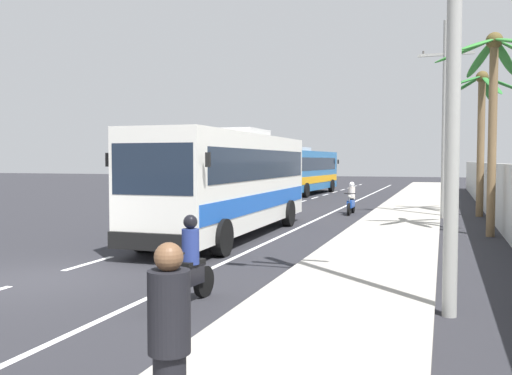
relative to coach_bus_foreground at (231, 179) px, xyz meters
The scene contains 12 objects.
ground_plane 8.31m from the coach_bus_foreground, 100.96° to the right, with size 160.00×160.00×0.00m, color #28282D.
sidewalk_kerb 5.97m from the coach_bus_foreground, 21.49° to the left, with size 3.20×90.00×0.14m, color #A8A399.
lane_markings 7.31m from the coach_bus_foreground, 86.68° to the left, with size 3.36×71.77×0.01m.
boundary_wall 10.93m from the coach_bus_foreground, 33.82° to the left, with size 0.24×60.00×2.50m, color #B2B2AD.
coach_bus_foreground is the anchor object (origin of this frame).
coach_bus_far_lane 23.43m from the coach_bus_foreground, 98.08° to the left, with size 3.44×11.63×3.59m.
motorcycle_beside_bus 9.50m from the coach_bus_foreground, 73.09° to the left, with size 0.56×1.96×1.57m.
motorcycle_trailing 9.13m from the coach_bus_foreground, 73.33° to the right, with size 0.56×1.96×1.63m.
pedestrian_near_kerb 14.35m from the coach_bus_foreground, 70.30° to the right, with size 0.36×0.36×1.81m.
utility_pole_mid 11.23m from the coach_bus_foreground, 50.25° to the left, with size 2.40×0.24×8.84m.
palm_nearest 13.32m from the coach_bus_foreground, 48.89° to the left, with size 3.69×3.49×6.75m.
palm_second 9.45m from the coach_bus_foreground, 17.58° to the left, with size 3.75×3.60×6.95m.
Camera 1 is at (8.51, -9.54, 2.62)m, focal length 38.13 mm.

